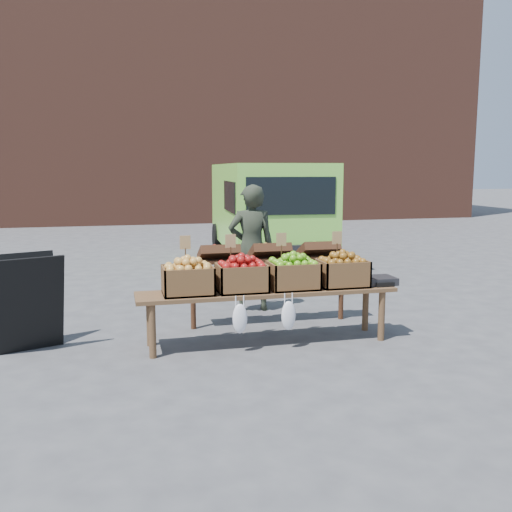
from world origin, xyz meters
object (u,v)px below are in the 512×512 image
object	(u,v)px
delivery_van	(267,213)
vendor	(251,248)
back_table	(270,280)
crate_green_apples	(342,273)
display_bench	(267,316)
weighing_scale	(378,280)
crate_red_apples	(293,275)
chalkboard_sign	(28,302)
crate_golden_apples	(188,280)
crate_russet_pears	(242,278)

from	to	relation	value
delivery_van	vendor	world-z (taller)	delivery_van
back_table	crate_green_apples	size ratio (longest dim) A/B	4.20
display_bench	weighing_scale	world-z (taller)	weighing_scale
weighing_scale	crate_red_apples	bearing A→B (deg)	180.00
chalkboard_sign	crate_golden_apples	world-z (taller)	chalkboard_sign
back_table	crate_golden_apples	world-z (taller)	back_table
display_bench	crate_russet_pears	bearing A→B (deg)	180.00
delivery_van	weighing_scale	size ratio (longest dim) A/B	12.50
delivery_van	weighing_scale	bearing A→B (deg)	-88.25
crate_red_apples	weighing_scale	xyz separation A→B (m)	(0.97, 0.00, -0.10)
display_bench	crate_red_apples	distance (m)	0.51
vendor	crate_golden_apples	world-z (taller)	vendor
crate_russet_pears	weighing_scale	bearing A→B (deg)	0.00
crate_red_apples	back_table	bearing A→B (deg)	94.55
crate_golden_apples	crate_green_apples	distance (m)	1.65
crate_golden_apples	crate_green_apples	size ratio (longest dim) A/B	1.00
crate_golden_apples	back_table	bearing A→B (deg)	34.62
chalkboard_sign	weighing_scale	size ratio (longest dim) A/B	2.89
back_table	crate_golden_apples	distance (m)	1.28
chalkboard_sign	display_bench	distance (m)	2.43
crate_green_apples	weighing_scale	distance (m)	0.44
crate_russet_pears	crate_green_apples	xyz separation A→B (m)	(1.10, 0.00, 0.00)
delivery_van	crate_red_apples	distance (m)	5.48
back_table	weighing_scale	size ratio (longest dim) A/B	6.18
vendor	crate_green_apples	world-z (taller)	vendor
vendor	crate_golden_apples	size ratio (longest dim) A/B	3.24
chalkboard_sign	vendor	bearing A→B (deg)	1.75
delivery_van	display_bench	size ratio (longest dim) A/B	1.57
display_bench	crate_russet_pears	distance (m)	0.51
back_table	crate_russet_pears	bearing A→B (deg)	-124.39
crate_red_apples	crate_green_apples	size ratio (longest dim) A/B	1.00
display_bench	weighing_scale	bearing A→B (deg)	0.00
vendor	crate_red_apples	distance (m)	1.43
back_table	weighing_scale	xyz separation A→B (m)	(1.03, -0.72, 0.09)
display_bench	weighing_scale	xyz separation A→B (m)	(1.25, 0.00, 0.33)
delivery_van	display_bench	bearing A→B (deg)	-101.29
crate_russet_pears	display_bench	bearing A→B (deg)	0.00
vendor	display_bench	bearing A→B (deg)	89.68
chalkboard_sign	back_table	world-z (taller)	back_table
vendor	back_table	distance (m)	0.76
vendor	back_table	world-z (taller)	vendor
vendor	crate_golden_apples	distance (m)	1.73
crate_golden_apples	crate_red_apples	world-z (taller)	same
back_table	delivery_van	bearing A→B (deg)	75.37
crate_green_apples	delivery_van	bearing A→B (deg)	83.58
display_bench	crate_red_apples	world-z (taller)	crate_red_apples
back_table	crate_russet_pears	xyz separation A→B (m)	(-0.49, -0.72, 0.19)
delivery_van	crate_golden_apples	distance (m)	5.81
vendor	crate_red_apples	xyz separation A→B (m)	(0.11, -1.42, -0.10)
crate_russet_pears	weighing_scale	world-z (taller)	crate_russet_pears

